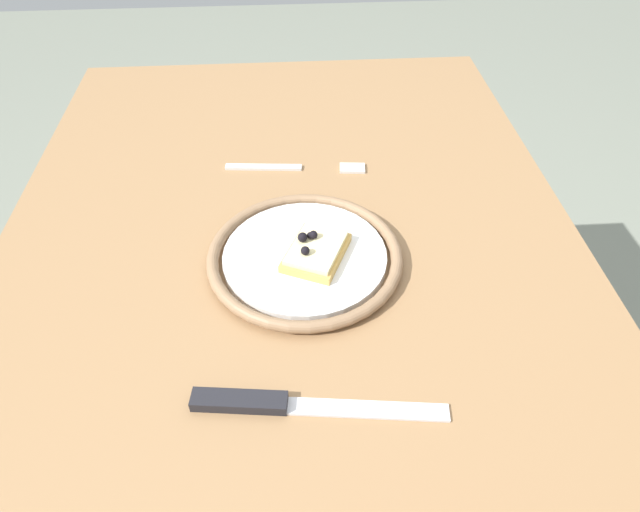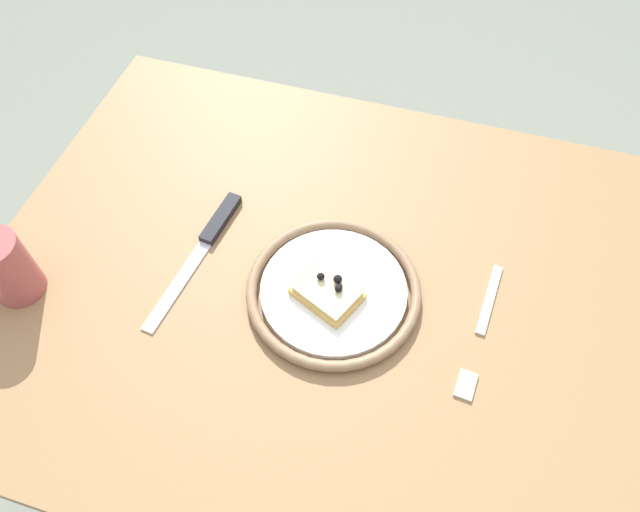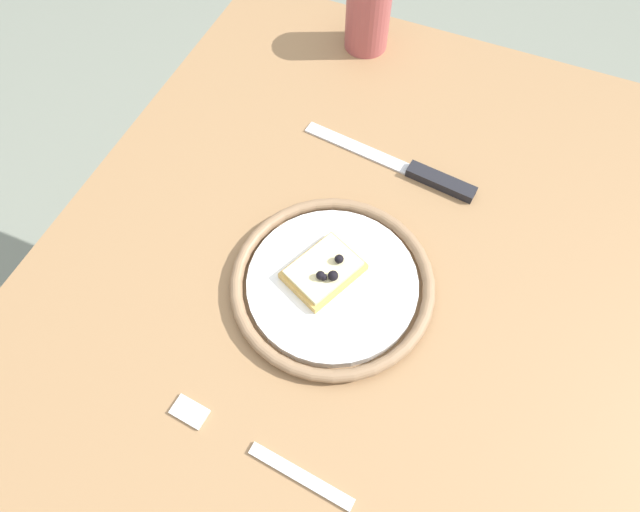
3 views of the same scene
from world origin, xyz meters
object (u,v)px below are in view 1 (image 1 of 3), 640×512
at_px(plate, 301,257).
at_px(pizza_slice_near, 312,251).
at_px(knife, 270,404).
at_px(fork, 294,168).
at_px(dining_table, 290,294).

relative_size(plate, pizza_slice_near, 2.32).
xyz_separation_m(knife, fork, (-0.39, 0.04, -0.00)).
height_order(plate, pizza_slice_near, pizza_slice_near).
bearing_deg(pizza_slice_near, dining_table, -145.47).
bearing_deg(plate, pizza_slice_near, 69.73).
bearing_deg(dining_table, fork, 175.02).
xyz_separation_m(dining_table, plate, (0.04, 0.02, 0.10)).
height_order(pizza_slice_near, fork, pizza_slice_near).
relative_size(pizza_slice_near, knife, 0.41).
distance_m(plate, fork, 0.19).
bearing_deg(knife, plate, 168.77).
relative_size(pizza_slice_near, fork, 0.49).
bearing_deg(knife, fork, 174.64).
relative_size(plate, fork, 1.14).
distance_m(dining_table, plate, 0.11).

